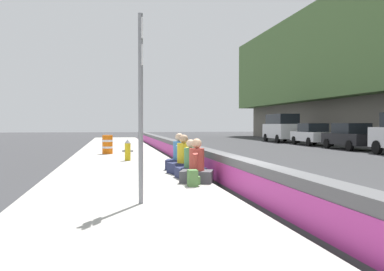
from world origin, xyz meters
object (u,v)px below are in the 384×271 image
Objects in this scene: seated_person_middle at (191,166)px; parked_car_fourth at (350,136)px; construction_barrel at (107,144)px; fire_hydrant at (128,150)px; seated_person_rear at (184,161)px; seated_person_foreground at (197,169)px; parked_car_midline at (312,134)px; parked_car_far at (282,127)px; backpack at (193,178)px; seated_person_far at (179,158)px; route_sign_post at (141,95)px.

seated_person_middle is 18.85m from parked_car_fourth.
seated_person_middle reaches higher than construction_barrel.
seated_person_rear reaches higher than fire_hydrant.
construction_barrel is (11.36, 2.40, 0.12)m from seated_person_foreground.
parked_car_midline is (13.23, -14.61, 0.27)m from fire_hydrant.
construction_barrel is 0.18× the size of parked_car_far.
parked_car_midline is (21.01, -13.30, 0.53)m from backpack.
seated_person_far reaches higher than construction_barrel.
construction_barrel is 15.71m from parked_car_fourth.
fire_hydrant is at bearing 143.07° from parked_car_far.
construction_barrel is 0.21× the size of parked_car_fourth.
route_sign_post reaches higher than parked_car_far.
fire_hydrant is at bearing 14.13° from seated_person_middle.
parked_car_far is (27.22, -13.30, 1.02)m from backpack.
parked_car_far is (11.90, -0.12, 0.49)m from parked_car_fourth.
parked_car_far is at bearing -36.93° from fire_hydrant.
route_sign_post is 3.12m from backpack.
seated_person_far reaches higher than backpack.
seated_person_foreground is 0.95m from seated_person_middle.
route_sign_post is 0.79× the size of parked_car_midline.
parked_car_fourth is 5.69m from parked_car_midline.
seated_person_rear is 0.99× the size of seated_person_far.
route_sign_post is 0.70× the size of parked_car_far.
backpack is at bearing 176.08° from seated_person_far.
seated_person_foreground is at bearing -30.33° from route_sign_post.
backpack is at bearing -33.90° from route_sign_post.
seated_person_middle is 10.68m from construction_barrel.
seated_person_far is at bearing -0.85° from seated_person_foreground.
parked_car_midline is (18.25, -13.08, 0.35)m from seated_person_rear.
parked_car_midline is at bearing -32.34° from backpack.
seated_person_middle is 2.71× the size of backpack.
backpack is at bearing 162.03° from seated_person_foreground.
backpack is (-1.64, 0.24, -0.14)m from seated_person_middle.
backpack is (-3.98, 0.27, -0.18)m from seated_person_far.
parked_car_fourth is (7.54, -14.50, 0.27)m from fire_hydrant.
seated_person_far is 3.99m from backpack.
seated_person_far is (2.33, -0.04, 0.04)m from seated_person_middle.
parked_car_far is (26.53, -13.08, 0.86)m from seated_person_foreground.
route_sign_post is at bearing 140.04° from parked_car_fourth.
fire_hydrant is 0.93× the size of construction_barrel.
seated_person_far reaches higher than seated_person_rear.
backpack is at bearing 153.96° from parked_car_far.
route_sign_post reaches higher than construction_barrel.
seated_person_middle reaches higher than fire_hydrant.
backpack is 0.09× the size of parked_car_midline.
construction_barrel is 17.89m from parked_car_midline.
seated_person_middle is 0.24× the size of parked_car_midline.
seated_person_middle reaches higher than backpack.
construction_barrel is (10.41, 2.41, 0.14)m from seated_person_middle.
parked_car_fourth is (15.33, -13.19, 0.53)m from backpack.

